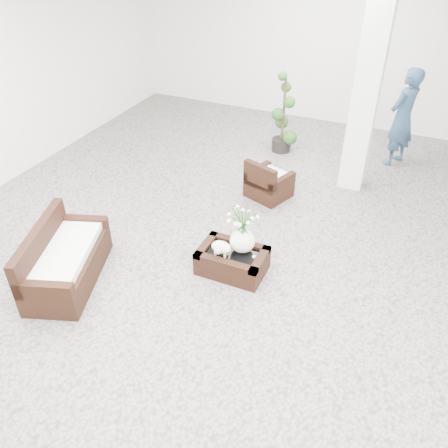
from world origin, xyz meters
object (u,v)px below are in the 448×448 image
at_px(coffee_table, 232,262).
at_px(armchair, 269,178).
at_px(topiary, 284,114).
at_px(loveseat, 65,256).

height_order(coffee_table, armchair, armchair).
bearing_deg(topiary, armchair, -78.36).
distance_m(armchair, loveseat, 3.56).
bearing_deg(loveseat, armchair, -48.21).
xyz_separation_m(loveseat, topiary, (1.35, 4.90, 0.38)).
relative_size(coffee_table, topiary, 0.57).
distance_m(coffee_table, armchair, 2.09).
relative_size(armchair, loveseat, 0.45).
bearing_deg(topiary, coffee_table, -81.53).
relative_size(coffee_table, armchair, 1.32).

